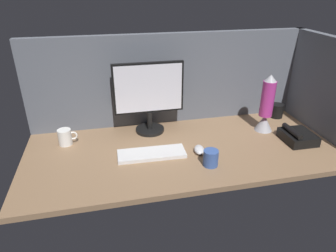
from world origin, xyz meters
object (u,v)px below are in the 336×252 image
(lava_lamp, at_px, (266,108))
(desk_phone, at_px, (297,136))
(mug_black_travel, at_px, (277,111))
(keyboard, at_px, (152,154))
(mug_ceramic_white, at_px, (65,137))
(monitor, at_px, (149,94))
(mug_ceramic_blue, at_px, (211,158))
(mouse, at_px, (199,150))

(lava_lamp, height_order, desk_phone, lava_lamp)
(mug_black_travel, bearing_deg, lava_lamp, -138.57)
(keyboard, relative_size, desk_phone, 1.92)
(mug_ceramic_white, relative_size, lava_lamp, 0.30)
(lava_lamp, bearing_deg, monitor, 168.04)
(mug_black_travel, relative_size, lava_lamp, 0.26)
(mug_black_travel, xyz_separation_m, mug_ceramic_blue, (-0.66, -0.48, -0.00))
(mug_ceramic_white, distance_m, mug_ceramic_blue, 0.85)
(monitor, xyz_separation_m, keyboard, (-0.04, -0.30, -0.23))
(monitor, height_order, desk_phone, monitor)
(keyboard, relative_size, mug_ceramic_white, 3.34)
(lava_lamp, bearing_deg, desk_phone, -56.17)
(keyboard, xyz_separation_m, mug_ceramic_white, (-0.47, 0.23, 0.04))
(keyboard, bearing_deg, mug_ceramic_white, 155.42)
(mug_ceramic_blue, bearing_deg, monitor, 117.57)
(mug_ceramic_white, height_order, desk_phone, mug_ceramic_white)
(mouse, height_order, mug_ceramic_white, mug_ceramic_white)
(lava_lamp, bearing_deg, mug_ceramic_blue, -146.25)
(keyboard, xyz_separation_m, mug_black_travel, (0.94, 0.32, 0.04))
(mug_black_travel, distance_m, desk_phone, 0.35)
(keyboard, distance_m, desk_phone, 0.87)
(mug_ceramic_white, bearing_deg, lava_lamp, -3.73)
(mouse, bearing_deg, mug_black_travel, 38.81)
(mouse, relative_size, lava_lamp, 0.26)
(mouse, distance_m, mug_ceramic_blue, 0.14)
(mug_ceramic_white, bearing_deg, monitor, 7.98)
(mug_black_travel, relative_size, desk_phone, 0.49)
(mug_ceramic_white, bearing_deg, keyboard, -26.33)
(keyboard, xyz_separation_m, desk_phone, (0.87, -0.03, 0.02))
(mouse, bearing_deg, lava_lamp, 31.89)
(monitor, distance_m, keyboard, 0.38)
(monitor, height_order, mug_ceramic_white, monitor)
(mug_ceramic_white, bearing_deg, mug_black_travel, 3.53)
(monitor, bearing_deg, desk_phone, -21.75)
(mouse, height_order, desk_phone, desk_phone)
(monitor, distance_m, mug_black_travel, 0.92)
(mug_ceramic_blue, height_order, desk_phone, desk_phone)
(keyboard, height_order, mug_ceramic_blue, mug_ceramic_blue)
(desk_phone, bearing_deg, mouse, 179.67)
(mug_ceramic_white, height_order, lava_lamp, lava_lamp)
(keyboard, relative_size, mouse, 3.85)
(monitor, height_order, mouse, monitor)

